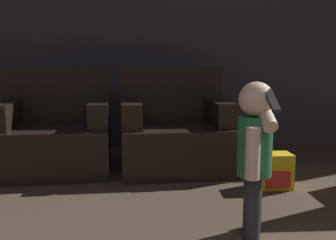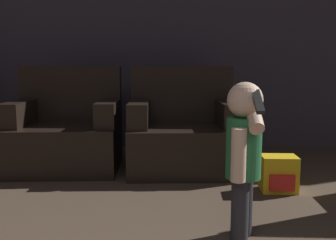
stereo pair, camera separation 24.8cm
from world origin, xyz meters
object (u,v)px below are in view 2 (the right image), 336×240
at_px(armchair_right, 183,133).
at_px(armchair_left, 67,132).
at_px(person_toddler, 244,148).
at_px(toy_backpack, 279,174).

bearing_deg(armchair_right, armchair_left, 176.51).
bearing_deg(armchair_right, person_toddler, -80.79).
relative_size(armchair_left, person_toddler, 1.21).
relative_size(person_toddler, toy_backpack, 3.16).
bearing_deg(person_toddler, armchair_right, -146.26).
xyz_separation_m(armchair_left, person_toddler, (1.31, -1.34, 0.16)).
distance_m(armchair_left, person_toddler, 1.88).
xyz_separation_m(person_toddler, toy_backpack, (0.37, 0.76, -0.34)).
distance_m(armchair_right, toy_backpack, 0.91).
distance_m(armchair_right, person_toddler, 1.38).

